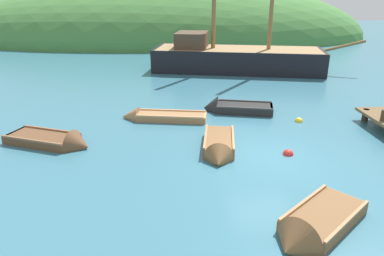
{
  "coord_description": "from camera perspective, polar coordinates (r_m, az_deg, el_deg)",
  "views": [
    {
      "loc": [
        -3.37,
        -11.77,
        5.62
      ],
      "look_at": [
        -2.51,
        2.14,
        0.28
      ],
      "focal_mm": 33.83,
      "sensor_mm": 36.0,
      "label": 1
    }
  ],
  "objects": [
    {
      "name": "rowboat_center",
      "position": [
        13.44,
        4.26,
        -3.2
      ],
      "size": [
        1.52,
        3.17,
        1.06
      ],
      "rotation": [
        0.0,
        0.0,
        4.57
      ],
      "color": "brown",
      "rests_on": "ground"
    },
    {
      "name": "sailing_ship",
      "position": [
        27.33,
        6.8,
        10.24
      ],
      "size": [
        14.93,
        6.29,
        11.63
      ],
      "rotation": [
        0.0,
        0.0,
        -0.2
      ],
      "color": "black",
      "rests_on": "ground"
    },
    {
      "name": "rowboat_portside",
      "position": [
        14.95,
        -20.63,
        -2.13
      ],
      "size": [
        3.67,
        2.43,
        1.19
      ],
      "rotation": [
        0.0,
        0.0,
        5.9
      ],
      "color": "brown",
      "rests_on": "ground"
    },
    {
      "name": "shore_hill",
      "position": [
        46.46,
        -4.37,
        13.94
      ],
      "size": [
        49.8,
        22.75,
        13.57
      ],
      "primitive_type": "ellipsoid",
      "color": "#477F3D",
      "rests_on": "ground"
    },
    {
      "name": "rowboat_outer_left",
      "position": [
        17.96,
        6.42,
        3.0
      ],
      "size": [
        3.55,
        1.94,
        1.21
      ],
      "rotation": [
        0.0,
        0.0,
        2.92
      ],
      "color": "black",
      "rests_on": "ground"
    },
    {
      "name": "buoy_red",
      "position": [
        13.69,
        14.89,
        -4.04
      ],
      "size": [
        0.39,
        0.39,
        0.39
      ],
      "primitive_type": "sphere",
      "color": "red",
      "rests_on": "ground"
    },
    {
      "name": "rowboat_outer_right",
      "position": [
        16.81,
        -5.36,
        1.64
      ],
      "size": [
        4.03,
        1.59,
        0.95
      ],
      "rotation": [
        0.0,
        0.0,
        2.98
      ],
      "color": "#9E7047",
      "rests_on": "ground"
    },
    {
      "name": "rowboat_near_dock",
      "position": [
        9.75,
        18.5,
        -14.77
      ],
      "size": [
        3.13,
        2.95,
        1.2
      ],
      "rotation": [
        0.0,
        0.0,
        3.86
      ],
      "color": "brown",
      "rests_on": "ground"
    },
    {
      "name": "ground_plane",
      "position": [
        13.47,
        11.3,
        -4.14
      ],
      "size": [
        120.0,
        120.0,
        0.0
      ],
      "primitive_type": "plane",
      "color": "teal"
    },
    {
      "name": "buoy_yellow",
      "position": [
        17.21,
        16.48,
        0.99
      ],
      "size": [
        0.37,
        0.37,
        0.37
      ],
      "primitive_type": "sphere",
      "color": "yellow",
      "rests_on": "ground"
    }
  ]
}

